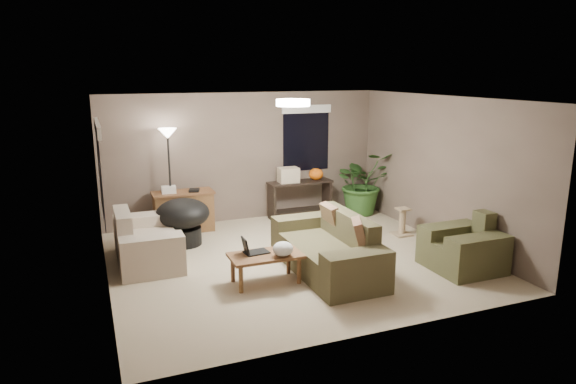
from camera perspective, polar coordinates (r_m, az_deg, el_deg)
name	(u,v)px	position (r m, az deg, el deg)	size (l,w,h in m)	color
room_shell	(293,182)	(7.79, 0.54, 1.12)	(5.50, 5.50, 5.50)	#C5B092
main_sofa	(329,251)	(7.65, 4.57, -6.61)	(0.95, 2.20, 0.85)	#4D482E
throw_pillows	(345,227)	(7.65, 6.34, -3.84)	(0.40, 1.38, 0.47)	#8C7251
loveseat	(145,244)	(8.25, -15.58, -5.56)	(0.90, 1.60, 0.85)	beige
armchair	(463,250)	(8.13, 18.91, -6.08)	(0.95, 1.00, 0.85)	#4F4F2F
coffee_table	(266,258)	(7.19, -2.50, -7.38)	(1.00, 0.55, 0.42)	brown
laptop	(252,249)	(7.18, -4.05, -6.37)	(0.37, 0.26, 0.24)	black
plastic_bag	(283,249)	(7.06, -0.57, -6.34)	(0.29, 0.26, 0.20)	white
desk	(184,211)	(9.63, -11.51, -2.12)	(1.10, 0.50, 0.75)	brown
desk_papers	(174,190)	(9.50, -12.55, 0.25)	(0.70, 0.29, 0.12)	silver
console_table	(300,196)	(10.31, 1.33, -0.49)	(1.30, 0.40, 0.75)	black
pumpkin	(316,174)	(10.35, 3.13, 2.00)	(0.29, 0.29, 0.24)	orange
cardboard_box	(288,175)	(10.12, 0.04, 1.91)	(0.39, 0.29, 0.29)	beige
papasan_chair	(183,218)	(8.87, -11.59, -2.87)	(1.01, 1.01, 0.80)	black
floor_lamp	(168,146)	(9.37, -13.17, 5.00)	(0.32, 0.32, 1.91)	black
ceiling_fixture	(293,103)	(7.63, 0.56, 9.89)	(0.50, 0.50, 0.10)	white
houseplant	(362,189)	(10.70, 8.27, 0.30)	(1.18, 1.31, 1.02)	#2D5923
cat_scratching_post	(402,223)	(9.49, 12.57, -3.43)	(0.32, 0.32, 0.50)	tan
window_left	(99,155)	(7.44, -20.28, 3.89)	(0.05, 1.56, 1.33)	black
window_back	(306,127)	(10.46, 2.04, 7.22)	(1.06, 0.05, 1.33)	black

